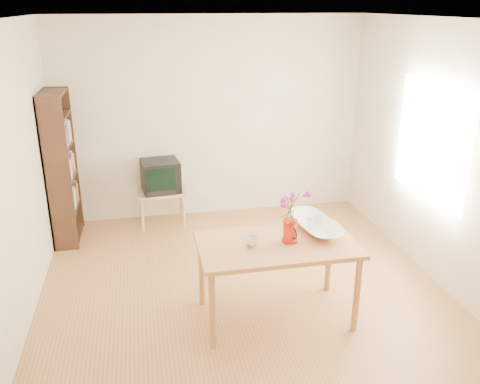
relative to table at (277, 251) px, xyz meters
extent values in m
plane|color=olive|center=(-0.20, 0.36, -0.67)|extent=(4.50, 4.50, 0.00)
plane|color=white|center=(-0.20, 0.36, 1.93)|extent=(4.50, 4.50, 0.00)
plane|color=beige|center=(-0.20, 2.61, 0.63)|extent=(4.00, 0.00, 4.00)
plane|color=beige|center=(-0.20, -1.89, 0.63)|extent=(4.00, 0.00, 4.00)
plane|color=beige|center=(-2.20, 0.36, 0.63)|extent=(0.00, 4.50, 4.50)
plane|color=beige|center=(1.80, 0.36, 0.63)|extent=(0.00, 4.50, 4.50)
plane|color=white|center=(1.78, 0.66, 0.73)|extent=(0.00, 1.30, 1.30)
cube|color=#A76C39|center=(0.00, 0.00, 0.06)|extent=(1.39, 0.80, 0.04)
cylinder|color=#A76C39|center=(-0.63, -0.34, -0.31)|extent=(0.06, 0.06, 0.71)
cylinder|color=#A76C39|center=(0.64, -0.33, -0.31)|extent=(0.06, 0.06, 0.71)
cylinder|color=#A76C39|center=(-0.64, 0.33, -0.31)|extent=(0.06, 0.06, 0.71)
cylinder|color=#A76C39|center=(0.63, 0.34, -0.31)|extent=(0.06, 0.06, 0.71)
cube|color=tan|center=(-0.90, 2.33, -0.22)|extent=(0.60, 0.45, 0.03)
cylinder|color=tan|center=(-1.16, 2.14, -0.45)|extent=(0.04, 0.04, 0.43)
cylinder|color=tan|center=(-0.64, 2.14, -0.45)|extent=(0.04, 0.04, 0.43)
cylinder|color=tan|center=(-1.16, 2.51, -0.45)|extent=(0.04, 0.04, 0.43)
cylinder|color=tan|center=(-0.64, 2.51, -0.45)|extent=(0.04, 0.04, 0.43)
cube|color=black|center=(-2.05, 1.77, 0.23)|extent=(0.28, 0.02, 1.80)
cube|color=black|center=(-2.05, 2.45, 0.23)|extent=(0.28, 0.03, 1.80)
cube|color=black|center=(-2.18, 2.11, 0.23)|extent=(0.02, 0.70, 1.80)
cube|color=black|center=(-2.05, 2.11, -0.63)|extent=(0.27, 0.65, 0.02)
cube|color=black|center=(-2.05, 2.11, -0.27)|extent=(0.27, 0.65, 0.02)
cube|color=black|center=(-2.05, 2.11, 0.11)|extent=(0.27, 0.65, 0.02)
cube|color=black|center=(-2.05, 2.11, 0.49)|extent=(0.27, 0.65, 0.02)
cube|color=black|center=(-2.05, 2.11, 0.85)|extent=(0.27, 0.65, 0.02)
cube|color=black|center=(-2.05, 2.11, 1.11)|extent=(0.27, 0.65, 0.02)
cylinder|color=red|center=(0.12, 0.01, 0.18)|extent=(0.12, 0.12, 0.20)
cylinder|color=red|center=(0.12, 0.01, 0.10)|extent=(0.14, 0.14, 0.02)
cylinder|color=red|center=(0.12, 0.01, 0.28)|extent=(0.13, 0.13, 0.01)
cone|color=red|center=(0.10, -0.05, 0.26)|extent=(0.06, 0.07, 0.06)
torus|color=black|center=(0.13, 0.08, 0.19)|extent=(0.03, 0.10, 0.10)
imported|color=white|center=(-0.23, 0.00, 0.13)|extent=(0.14, 0.14, 0.09)
imported|color=white|center=(0.42, 0.22, 0.31)|extent=(0.53, 0.53, 0.46)
imported|color=white|center=(0.38, 0.22, 0.26)|extent=(0.09, 0.09, 0.06)
imported|color=white|center=(0.46, 0.24, 0.27)|extent=(0.10, 0.10, 0.07)
cube|color=black|center=(-0.90, 2.33, -0.01)|extent=(0.51, 0.47, 0.40)
cube|color=black|center=(-0.90, 2.40, 0.01)|extent=(0.35, 0.27, 0.28)
cube|color=black|center=(-0.90, 2.11, 0.01)|extent=(0.36, 0.06, 0.28)
camera|label=1|loc=(-1.10, -3.86, 2.06)|focal=38.00mm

